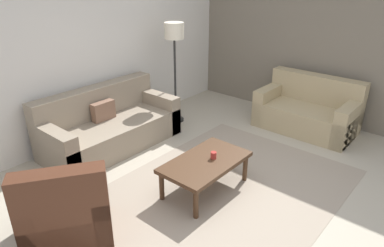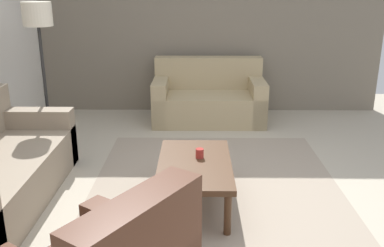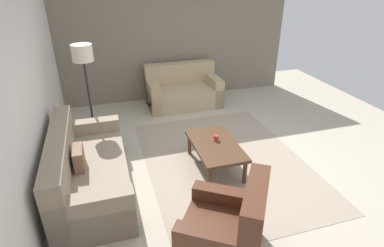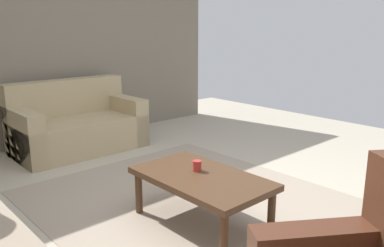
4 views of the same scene
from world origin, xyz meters
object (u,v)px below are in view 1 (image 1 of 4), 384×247
object	(u,v)px
couch_main	(108,127)
couch_loveseat	(308,111)
lamp_standing	(174,41)
coffee_table	(205,164)
cup	(214,155)
armchair_leather	(68,217)

from	to	relation	value
couch_main	couch_loveseat	bearing A→B (deg)	-38.89
couch_main	lamp_standing	bearing A→B (deg)	-6.72
coffee_table	cup	bearing A→B (deg)	-23.47
couch_loveseat	coffee_table	size ratio (longest dim) A/B	1.42
couch_main	lamp_standing	world-z (taller)	lamp_standing
armchair_leather	cup	world-z (taller)	armchair_leather
cup	lamp_standing	world-z (taller)	lamp_standing
couch_main	armchair_leather	distance (m)	2.12
coffee_table	lamp_standing	size ratio (longest dim) A/B	0.64
armchair_leather	cup	xyz separation A→B (m)	(1.68, -0.49, 0.15)
couch_loveseat	coffee_table	bearing A→B (deg)	175.75
coffee_table	couch_main	bearing A→B (deg)	90.59
couch_loveseat	coffee_table	xyz separation A→B (m)	(-2.55, 0.19, 0.06)
coffee_table	armchair_leather	bearing A→B (deg)	164.17
couch_main	cup	size ratio (longest dim) A/B	24.16
couch_main	couch_loveseat	xyz separation A→B (m)	(2.57, -2.07, 0.00)
coffee_table	cup	xyz separation A→B (m)	(0.10, -0.04, 0.09)
coffee_table	cup	distance (m)	0.14
couch_main	armchair_leather	bearing A→B (deg)	-137.26
cup	couch_main	bearing A→B (deg)	93.57
couch_main	armchair_leather	world-z (taller)	armchair_leather
cup	lamp_standing	bearing A→B (deg)	55.20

